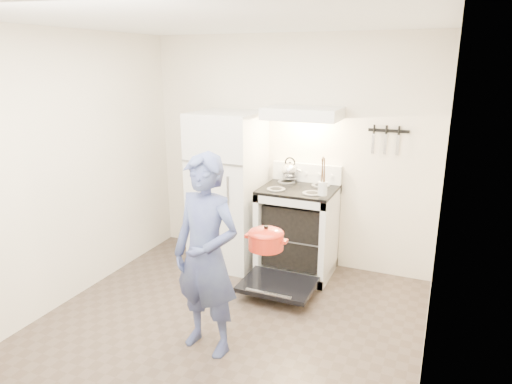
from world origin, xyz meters
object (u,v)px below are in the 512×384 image
Objects in this scene: refrigerator at (228,189)px; dutch_oven at (266,241)px; person at (206,256)px; stove_body at (297,232)px; tea_kettle at (290,169)px.

refrigerator is 1.59m from dutch_oven.
person is at bearing -69.30° from refrigerator.
stove_body is at bearing 90.41° from person.
person is 4.57× the size of dutch_oven.
person is at bearing -91.59° from tea_kettle.
person is 0.48m from dutch_oven.
refrigerator is 1.07× the size of person.
refrigerator reaches higher than dutch_oven.
refrigerator reaches higher than tea_kettle.
dutch_oven reaches higher than stove_body.
tea_kettle reaches higher than stove_body.
refrigerator is at bearing 127.15° from dutch_oven.
refrigerator is 6.39× the size of tea_kettle.
tea_kettle is at bearing 21.08° from refrigerator.
dutch_oven is at bearing -52.85° from refrigerator.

